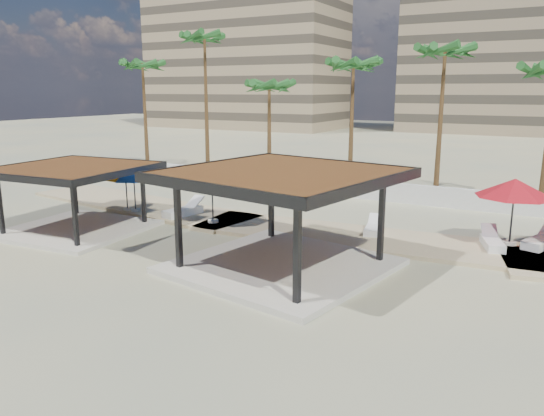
{
  "coord_description": "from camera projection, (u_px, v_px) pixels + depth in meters",
  "views": [
    {
      "loc": [
        10.03,
        -15.61,
        6.79
      ],
      "look_at": [
        -1.69,
        5.41,
        1.4
      ],
      "focal_mm": 35.0,
      "sensor_mm": 36.0,
      "label": 1
    }
  ],
  "objects": [
    {
      "name": "building_mid",
      "position": [
        535.0,
        39.0,
        81.0
      ],
      "size": [
        38.0,
        16.0,
        30.4
      ],
      "color": "#847259",
      "rests_on": "ground"
    },
    {
      "name": "lounger_a",
      "position": [
        184.0,
        211.0,
        28.5
      ],
      "size": [
        1.2,
        2.53,
        0.92
      ],
      "rotation": [
        0.0,
        0.0,
        1.39
      ],
      "color": "white",
      "rests_on": "promenade"
    },
    {
      "name": "palm_e",
      "position": [
        445.0,
        58.0,
        31.91
      ],
      "size": [
        3.0,
        3.0,
        9.87
      ],
      "color": "brown",
      "rests_on": "ground"
    },
    {
      "name": "umbrella_a",
      "position": [
        134.0,
        173.0,
        29.04
      ],
      "size": [
        2.94,
        2.94,
        2.47
      ],
      "rotation": [
        0.0,
        0.0,
        0.06
      ],
      "color": "beige",
      "rests_on": "promenade"
    },
    {
      "name": "lounger_b",
      "position": [
        373.0,
        229.0,
        25.08
      ],
      "size": [
        0.97,
        2.01,
        0.73
      ],
      "rotation": [
        0.0,
        0.0,
        1.76
      ],
      "color": "white",
      "rests_on": "promenade"
    },
    {
      "name": "lounger_c",
      "position": [
        492.0,
        243.0,
        22.72
      ],
      "size": [
        1.31,
        2.22,
        0.8
      ],
      "rotation": [
        0.0,
        0.0,
        1.89
      ],
      "color": "white",
      "rests_on": "promenade"
    },
    {
      "name": "palm_d",
      "position": [
        353.0,
        70.0,
        35.33
      ],
      "size": [
        3.0,
        3.0,
        9.21
      ],
      "color": "brown",
      "rests_on": "ground"
    },
    {
      "name": "palm_b",
      "position": [
        205.0,
        45.0,
        40.4
      ],
      "size": [
        3.0,
        3.0,
        11.45
      ],
      "color": "brown",
      "rests_on": "ground"
    },
    {
      "name": "umbrella_c",
      "position": [
        515.0,
        188.0,
        22.59
      ],
      "size": [
        3.54,
        3.54,
        2.92
      ],
      "rotation": [
        0.0,
        0.0,
        -0.08
      ],
      "color": "beige",
      "rests_on": "promenade"
    },
    {
      "name": "lounger_d",
      "position": [
        542.0,
        241.0,
        22.84
      ],
      "size": [
        1.52,
        2.5,
        0.9
      ],
      "rotation": [
        0.0,
        0.0,
        1.23
      ],
      "color": "white",
      "rests_on": "promenade"
    },
    {
      "name": "palm_c",
      "position": [
        269.0,
        90.0,
        37.78
      ],
      "size": [
        3.0,
        3.0,
        7.85
      ],
      "color": "brown",
      "rests_on": "ground"
    },
    {
      "name": "pavilion_central",
      "position": [
        282.0,
        210.0,
        20.08
      ],
      "size": [
        8.83,
        8.83,
        3.87
      ],
      "rotation": [
        0.0,
        0.0,
        -0.17
      ],
      "color": "beige",
      "rests_on": "ground"
    },
    {
      "name": "pavilion_west",
      "position": [
        74.0,
        192.0,
        25.59
      ],
      "size": [
        6.84,
        6.84,
        3.24
      ],
      "rotation": [
        0.0,
        0.0,
        0.07
      ],
      "color": "beige",
      "rests_on": "ground"
    },
    {
      "name": "palm_a",
      "position": [
        143.0,
        70.0,
        43.3
      ],
      "size": [
        3.0,
        3.0,
        9.55
      ],
      "color": "brown",
      "rests_on": "ground"
    },
    {
      "name": "ground",
      "position": [
        241.0,
        278.0,
        19.55
      ],
      "size": [
        200.0,
        200.0,
        0.0
      ],
      "primitive_type": "plane",
      "color": "#CBBC87",
      "rests_on": "ground"
    },
    {
      "name": "umbrella_b",
      "position": [
        125.0,
        172.0,
        29.32
      ],
      "size": [
        3.57,
        3.57,
        2.5
      ],
      "rotation": [
        0.0,
        0.0,
        0.33
      ],
      "color": "beige",
      "rests_on": "promenade"
    },
    {
      "name": "umbrella_f",
      "position": [
        212.0,
        176.0,
        26.48
      ],
      "size": [
        4.14,
        4.14,
        2.8
      ],
      "rotation": [
        0.0,
        0.0,
        -0.41
      ],
      "color": "beige",
      "rests_on": "promenade"
    },
    {
      "name": "building_west",
      "position": [
        246.0,
        41.0,
        94.13
      ],
      "size": [
        34.0,
        16.0,
        32.4
      ],
      "color": "#937F60",
      "rests_on": "ground"
    },
    {
      "name": "promenade",
      "position": [
        363.0,
        235.0,
        25.12
      ],
      "size": [
        44.45,
        7.97,
        0.24
      ],
      "color": "#C6B284",
      "rests_on": "ground"
    },
    {
      "name": "boundary_wall",
      "position": [
        378.0,
        191.0,
        33.06
      ],
      "size": [
        56.0,
        0.3,
        1.2
      ],
      "primitive_type": "cube",
      "color": "silver",
      "rests_on": "ground"
    }
  ]
}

